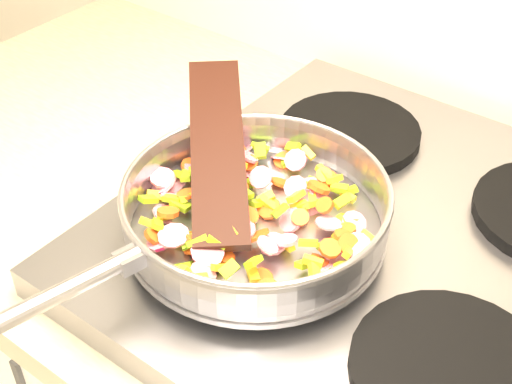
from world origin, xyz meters
The scene contains 7 objects.
cooktop centered at (-0.70, 1.67, 0.92)m, with size 0.60×0.60×0.04m, color #939399.
grate_fl centered at (-0.84, 1.52, 0.95)m, with size 0.19×0.19×0.02m, color black.
grate_fr centered at (-0.56, 1.52, 0.95)m, with size 0.19×0.19×0.02m, color black.
grate_bl centered at (-0.84, 1.81, 0.95)m, with size 0.19×0.19×0.02m, color black.
saute_pan centered at (-0.82, 1.56, 0.99)m, with size 0.34×0.50×0.06m.
vegetable_heap centered at (-0.82, 1.57, 0.98)m, with size 0.28×0.27×0.05m.
wooden_spatula centered at (-0.90, 1.60, 1.02)m, with size 0.27×0.06×0.01m, color black.
Camera 1 is at (-0.46, 1.09, 1.49)m, focal length 50.00 mm.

